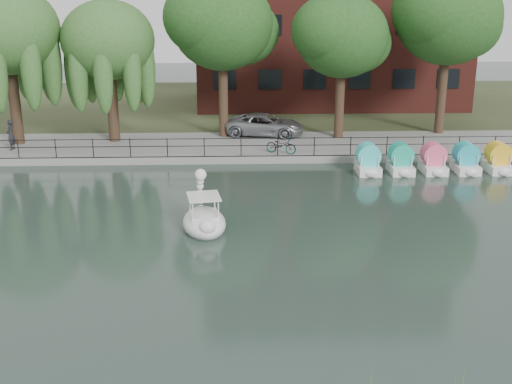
{
  "coord_description": "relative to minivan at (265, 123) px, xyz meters",
  "views": [
    {
      "loc": [
        -0.34,
        -20.66,
        9.33
      ],
      "look_at": [
        0.5,
        4.0,
        1.3
      ],
      "focal_mm": 45.0,
      "sensor_mm": 36.0,
      "label": 1
    }
  ],
  "objects": [
    {
      "name": "minivan",
      "position": [
        0.0,
        0.0,
        0.0
      ],
      "size": [
        3.63,
        5.92,
        1.53
      ],
      "primitive_type": "imported",
      "rotation": [
        0.0,
        0.0,
        1.36
      ],
      "color": "gray",
      "rests_on": "promenade"
    },
    {
      "name": "broadleaf_right",
      "position": [
        4.45,
        -0.57,
        5.22
      ],
      "size": [
        5.4,
        5.4,
        8.32
      ],
      "color": "#473323",
      "rests_on": "promenade"
    },
    {
      "name": "broadleaf_center",
      "position": [
        -2.55,
        -0.07,
        5.89
      ],
      "size": [
        6.0,
        6.0,
        9.25
      ],
      "color": "#473323",
      "rests_on": "promenade"
    },
    {
      "name": "pedal_boat_row",
      "position": [
        9.23,
        -7.04,
        -0.56
      ],
      "size": [
        9.65,
        1.7,
        1.4
      ],
      "color": "white",
      "rests_on": "ground_plane"
    },
    {
      "name": "willow_left",
      "position": [
        -14.55,
        -1.57,
        5.71
      ],
      "size": [
        5.88,
        5.88,
        9.01
      ],
      "color": "#473323",
      "rests_on": "promenade"
    },
    {
      "name": "ground_plane",
      "position": [
        -1.55,
        -18.07,
        -1.17
      ],
      "size": [
        120.0,
        120.0,
        0.0
      ],
      "primitive_type": "plane",
      "color": "#374B47"
    },
    {
      "name": "land_strip",
      "position": [
        -1.55,
        11.93,
        -0.99
      ],
      "size": [
        60.0,
        22.0,
        0.36
      ],
      "primitive_type": "cube",
      "color": "#47512D",
      "rests_on": "ground_plane"
    },
    {
      "name": "swan_boat",
      "position": [
        -3.14,
        -14.84,
        -0.67
      ],
      "size": [
        2.1,
        2.92,
        2.28
      ],
      "rotation": [
        0.0,
        0.0,
        0.16
      ],
      "color": "white",
      "rests_on": "ground_plane"
    },
    {
      "name": "railing",
      "position": [
        -1.55,
        -4.82,
        -0.02
      ],
      "size": [
        32.0,
        0.05,
        1.0
      ],
      "color": "black",
      "rests_on": "promenade"
    },
    {
      "name": "broadleaf_far",
      "position": [
        10.95,
        0.43,
        6.23
      ],
      "size": [
        6.3,
        6.3,
        9.71
      ],
      "color": "#473323",
      "rests_on": "promenade"
    },
    {
      "name": "promenade",
      "position": [
        -1.55,
        -2.07,
        -0.97
      ],
      "size": [
        40.0,
        6.0,
        0.4
      ],
      "primitive_type": "cube",
      "color": "gray",
      "rests_on": "ground_plane"
    },
    {
      "name": "kerb",
      "position": [
        -1.55,
        -5.02,
        -0.97
      ],
      "size": [
        40.0,
        0.25,
        0.4
      ],
      "primitive_type": "cube",
      "color": "gray",
      "rests_on": "ground_plane"
    },
    {
      "name": "pedestrian",
      "position": [
        -14.46,
        -3.1,
        0.22
      ],
      "size": [
        0.51,
        0.73,
        1.98
      ],
      "primitive_type": "imported",
      "rotation": [
        0.0,
        0.0,
        4.67
      ],
      "color": "black",
      "rests_on": "promenade"
    },
    {
      "name": "bicycle",
      "position": [
        0.67,
        -4.42,
        -0.27
      ],
      "size": [
        1.25,
        1.82,
        1.0
      ],
      "primitive_type": "imported",
      "rotation": [
        0.0,
        0.0,
        1.15
      ],
      "color": "gray",
      "rests_on": "promenade"
    },
    {
      "name": "willow_mid",
      "position": [
        -9.05,
        -1.07,
        5.08
      ],
      "size": [
        5.32,
        5.32,
        8.15
      ],
      "color": "#473323",
      "rests_on": "promenade"
    }
  ]
}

